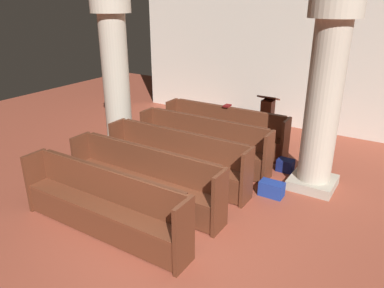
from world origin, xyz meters
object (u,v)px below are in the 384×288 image
pew_row_3 (144,177)px  pew_row_0 (224,128)px  pew_row_1 (203,141)px  pew_row_4 (102,202)px  lectern (267,119)px  kneeler_box_navy (285,165)px  pillar_far_side (116,74)px  kneeler_box_blue (272,189)px  hymn_book (227,106)px  pillar_aisle_side (324,97)px  pew_row_2 (177,157)px

pew_row_3 → pew_row_0: bearing=90.0°
pew_row_1 → pew_row_4: size_ratio=1.00×
lectern → kneeler_box_navy: size_ratio=3.33×
pillar_far_side → kneeler_box_blue: 4.28m
pew_row_1 → lectern: (0.51, 2.31, -0.07)m
hymn_book → kneeler_box_blue: bearing=-43.4°
pew_row_4 → hymn_book: hymn_book is taller
pillar_aisle_side → kneeler_box_blue: 1.83m
pillar_aisle_side → kneeler_box_navy: (-0.66, 0.39, -1.60)m
pew_row_1 → kneeler_box_blue: pew_row_1 is taller
pillar_aisle_side → lectern: pillar_aisle_side is taller
hymn_book → pillar_far_side: bearing=-149.4°
lectern → pew_row_0: bearing=-110.7°
hymn_book → kneeler_box_blue: 2.60m
pew_row_2 → pillar_aisle_side: bearing=27.5°
pew_row_4 → pillar_far_side: (-2.21, 2.78, 1.20)m
pew_row_4 → hymn_book: (-0.04, 4.07, 0.48)m
hymn_book → kneeler_box_navy: hymn_book is taller
pillar_far_side → hymn_book: (2.17, 1.28, -0.72)m
kneeler_box_blue → pillar_aisle_side: bearing=54.1°
pew_row_3 → hymn_book: (-0.04, 3.10, 0.48)m
pew_row_0 → hymn_book: 0.52m
kneeler_box_navy → pew_row_3: bearing=-122.4°
pew_row_0 → pew_row_1: (0.00, -0.97, 0.00)m
pillar_aisle_side → kneeler_box_blue: size_ratio=7.80×
kneeler_box_navy → kneeler_box_blue: (0.13, -1.12, 0.01)m
pew_row_1 → pillar_far_side: bearing=-176.6°
pew_row_0 → pew_row_3: bearing=-90.0°
pew_row_2 → kneeler_box_blue: size_ratio=6.97×
pew_row_3 → hymn_book: size_ratio=14.12×
pew_row_2 → kneeler_box_navy: 2.28m
pillar_aisle_side → kneeler_box_blue: (-0.53, -0.73, -1.59)m
pew_row_2 → pillar_far_side: (-2.21, 0.84, 1.20)m
kneeler_box_blue → kneeler_box_navy: bearing=96.4°
pillar_aisle_side → kneeler_box_blue: bearing=-125.9°
lectern → kneeler_box_blue: lectern is taller
pillar_far_side → hymn_book: 2.62m
pew_row_3 → pillar_far_side: bearing=140.7°
pew_row_1 → kneeler_box_blue: (1.73, -0.52, -0.39)m
pillar_aisle_side → pew_row_1: bearing=-174.8°
pew_row_1 → hymn_book: 1.25m
pew_row_1 → pillar_far_side: size_ratio=0.89×
pew_row_3 → lectern: 4.29m
pew_row_0 → pew_row_2: bearing=-90.0°
pew_row_0 → pew_row_3: size_ratio=1.00×
pillar_aisle_side → kneeler_box_navy: size_ratio=10.18×
pew_row_2 → kneeler_box_blue: (1.73, 0.45, -0.39)m
lectern → kneeler_box_navy: bearing=-57.4°
lectern → hymn_book: size_ratio=5.17×
pew_row_3 → pillar_aisle_side: (2.26, 2.15, 1.20)m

